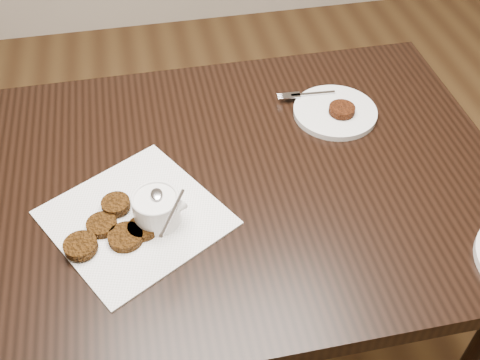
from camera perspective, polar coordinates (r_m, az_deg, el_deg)
name	(u,v)px	position (r m, az deg, el deg)	size (l,w,h in m)	color
table	(210,284)	(1.45, -3.06, -10.49)	(1.27, 0.81, 0.75)	black
napkin	(135,218)	(1.10, -10.51, -3.77)	(0.29, 0.29, 0.00)	white
sauce_ramekin	(155,197)	(1.05, -8.61, -1.69)	(0.12, 0.12, 0.12)	white
patty_cluster	(116,227)	(1.08, -12.44, -4.68)	(0.21, 0.21, 0.02)	#562D0B
plate_with_patty	(335,109)	(1.32, 9.61, 7.04)	(0.19, 0.19, 0.03)	silver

